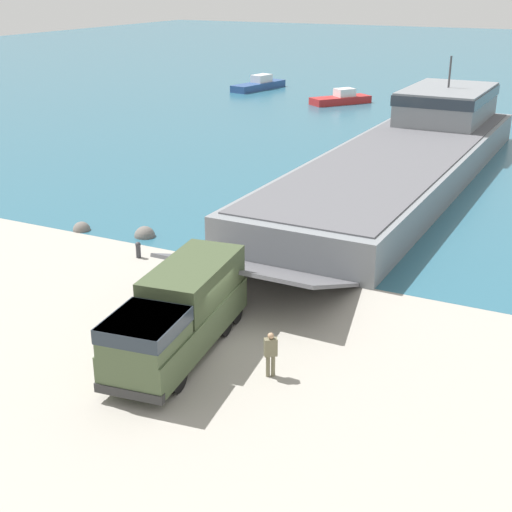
{
  "coord_description": "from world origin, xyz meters",
  "views": [
    {
      "loc": [
        12.05,
        -20.52,
        12.67
      ],
      "look_at": [
        -0.32,
        4.2,
        1.87
      ],
      "focal_mm": 50.0,
      "sensor_mm": 36.0,
      "label": 1
    }
  ],
  "objects_px": {
    "soldier_on_ramp": "(271,351)",
    "landing_craft": "(411,150)",
    "military_truck": "(179,313)",
    "mooring_bollard": "(138,249)",
    "moored_boat_b": "(341,99)",
    "moored_boat_a": "(259,85)"
  },
  "relations": [
    {
      "from": "landing_craft",
      "to": "soldier_on_ramp",
      "type": "relative_size",
      "value": 24.66
    },
    {
      "from": "soldier_on_ramp",
      "to": "moored_boat_b",
      "type": "bearing_deg",
      "value": 161.98
    },
    {
      "from": "military_truck",
      "to": "soldier_on_ramp",
      "type": "xyz_separation_m",
      "value": [
        3.63,
        -0.02,
        -0.62
      ]
    },
    {
      "from": "landing_craft",
      "to": "mooring_bollard",
      "type": "bearing_deg",
      "value": -108.12
    },
    {
      "from": "military_truck",
      "to": "moored_boat_b",
      "type": "relative_size",
      "value": 1.19
    },
    {
      "from": "mooring_bollard",
      "to": "landing_craft",
      "type": "bearing_deg",
      "value": 70.97
    },
    {
      "from": "military_truck",
      "to": "mooring_bollard",
      "type": "bearing_deg",
      "value": -143.22
    },
    {
      "from": "moored_boat_b",
      "to": "landing_craft",
      "type": "bearing_deg",
      "value": 156.02
    },
    {
      "from": "landing_craft",
      "to": "moored_boat_b",
      "type": "relative_size",
      "value": 6.11
    },
    {
      "from": "military_truck",
      "to": "mooring_bollard",
      "type": "relative_size",
      "value": 9.86
    },
    {
      "from": "soldier_on_ramp",
      "to": "moored_boat_a",
      "type": "height_order",
      "value": "moored_boat_a"
    },
    {
      "from": "landing_craft",
      "to": "soldier_on_ramp",
      "type": "xyz_separation_m",
      "value": [
        3.01,
        -28.85,
        -0.72
      ]
    },
    {
      "from": "moored_boat_a",
      "to": "landing_craft",
      "type": "bearing_deg",
      "value": 142.27
    },
    {
      "from": "landing_craft",
      "to": "moored_boat_b",
      "type": "height_order",
      "value": "landing_craft"
    },
    {
      "from": "mooring_bollard",
      "to": "moored_boat_b",
      "type": "bearing_deg",
      "value": 98.47
    },
    {
      "from": "military_truck",
      "to": "moored_boat_a",
      "type": "bearing_deg",
      "value": -163.4
    },
    {
      "from": "landing_craft",
      "to": "military_truck",
      "type": "bearing_deg",
      "value": -90.33
    },
    {
      "from": "soldier_on_ramp",
      "to": "landing_craft",
      "type": "bearing_deg",
      "value": 150.1
    },
    {
      "from": "soldier_on_ramp",
      "to": "moored_boat_a",
      "type": "xyz_separation_m",
      "value": [
        -30.24,
        60.15,
        -0.38
      ]
    },
    {
      "from": "moored_boat_a",
      "to": "mooring_bollard",
      "type": "relative_size",
      "value": 10.62
    },
    {
      "from": "soldier_on_ramp",
      "to": "military_truck",
      "type": "bearing_deg",
      "value": -126.23
    },
    {
      "from": "landing_craft",
      "to": "moored_boat_a",
      "type": "bearing_deg",
      "value": 131.92
    }
  ]
}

